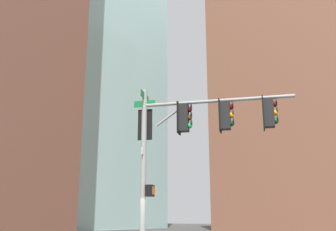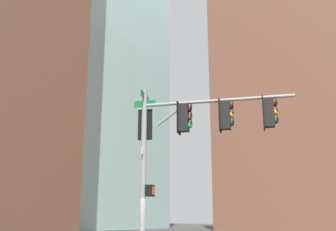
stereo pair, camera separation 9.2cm
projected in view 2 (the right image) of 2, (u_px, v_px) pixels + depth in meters
signal_pole_assembly at (189, 132)px, 13.85m from camera, size 5.40×2.42×6.49m
building_brick_midblock at (291, 96)px, 61.98m from camera, size 21.56×14.77×41.42m
building_glass_tower at (78, 14)px, 75.82m from camera, size 23.23×29.10×80.50m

